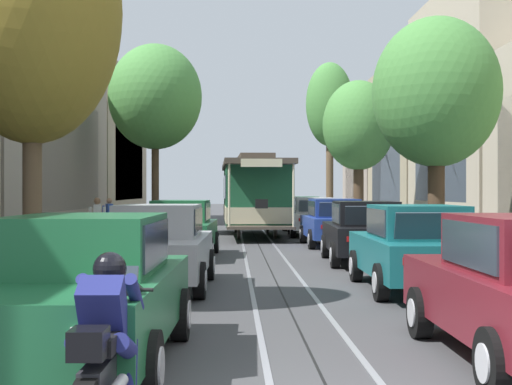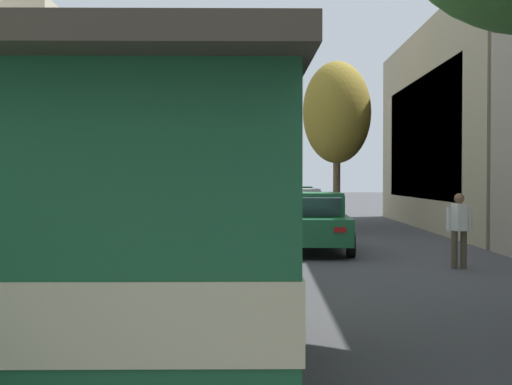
{
  "view_description": "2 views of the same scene",
  "coord_description": "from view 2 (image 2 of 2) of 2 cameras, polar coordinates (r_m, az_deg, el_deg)",
  "views": [
    {
      "loc": [
        -0.88,
        -5.42,
        1.84
      ],
      "look_at": [
        -0.02,
        21.53,
        1.79
      ],
      "focal_mm": 51.07,
      "sensor_mm": 36.0,
      "label": 1
    },
    {
      "loc": [
        -1.02,
        32.92,
        1.96
      ],
      "look_at": [
        -0.74,
        8.43,
        1.44
      ],
      "focal_mm": 47.58,
      "sensor_mm": 36.0,
      "label": 2
    }
  ],
  "objects": [
    {
      "name": "parked_car_maroon_near_right",
      "position": [
        30.93,
        -5.54,
        -0.94
      ],
      "size": [
        2.03,
        4.37,
        1.58
      ],
      "color": "maroon",
      "rests_on": "ground"
    },
    {
      "name": "street_tree_kerb_left_near",
      "position": [
        27.43,
        6.81,
        6.65
      ],
      "size": [
        2.72,
        2.64,
        6.63
      ],
      "color": "brown",
      "rests_on": "ground"
    },
    {
      "name": "parked_car_blue_fourth_right",
      "position": [
        14.63,
        -13.23,
        -3.37
      ],
      "size": [
        2.02,
        4.37,
        1.58
      ],
      "color": "#233D93",
      "rests_on": "ground"
    },
    {
      "name": "parked_car_silver_second_left",
      "position": [
        24.65,
        3.61,
        -1.49
      ],
      "size": [
        2.08,
        4.4,
        1.58
      ],
      "color": "#B7B7BC",
      "rests_on": "ground"
    },
    {
      "name": "trolley_track_rails",
      "position": [
        10.45,
        -5.03,
        -9.59
      ],
      "size": [
        1.14,
        57.42,
        0.01
      ],
      "color": "gray",
      "rests_on": "ground"
    },
    {
      "name": "motorcycle_with_rider",
      "position": [
        32.87,
        2.07,
        -1.07
      ],
      "size": [
        0.56,
        1.99,
        1.37
      ],
      "color": "black",
      "rests_on": "ground"
    },
    {
      "name": "ground_plane",
      "position": [
        13.34,
        -3.77,
        -7.25
      ],
      "size": [
        160.0,
        160.0,
        0.0
      ],
      "primitive_type": "plane",
      "color": "#424244"
    },
    {
      "name": "street_tree_kerb_right_near",
      "position": [
        31.19,
        -8.74,
        5.7
      ],
      "size": [
        2.93,
        2.78,
        6.2
      ],
      "color": "#4C3826",
      "rests_on": "ground"
    },
    {
      "name": "cable_car_trolley",
      "position": [
        8.49,
        -6.26,
        -0.82
      ],
      "size": [
        2.77,
        9.17,
        3.28
      ],
      "color": "#1E5B38",
      "rests_on": "ground"
    },
    {
      "name": "parked_car_black_mid_right",
      "position": [
        20.19,
        -9.36,
        -2.1
      ],
      "size": [
        2.12,
        4.41,
        1.58
      ],
      "color": "black",
      "rests_on": "ground"
    },
    {
      "name": "parked_car_green_mid_left",
      "position": [
        18.11,
        4.82,
        -2.47
      ],
      "size": [
        2.11,
        4.41,
        1.58
      ],
      "color": "#1E6038",
      "rests_on": "ground"
    },
    {
      "name": "pedestrian_on_left_pavement",
      "position": [
        15.35,
        16.71,
        -2.72
      ],
      "size": [
        0.55,
        0.39,
        1.63
      ],
      "color": "#4C4233",
      "rests_on": "ground"
    },
    {
      "name": "street_tree_kerb_right_second",
      "position": [
        20.94,
        -14.08,
        7.61
      ],
      "size": [
        3.22,
        3.17,
        6.24
      ],
      "color": "#4C3826",
      "rests_on": "ground"
    },
    {
      "name": "parked_car_teal_second_right",
      "position": [
        25.31,
        -7.3,
        -1.42
      ],
      "size": [
        2.04,
        4.38,
        1.58
      ],
      "color": "#196B70",
      "rests_on": "ground"
    },
    {
      "name": "parked_car_green_near_left",
      "position": [
        30.71,
        3.32,
        -0.95
      ],
      "size": [
        2.09,
        4.4,
        1.58
      ],
      "color": "#1E6038",
      "rests_on": "ground"
    }
  ]
}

